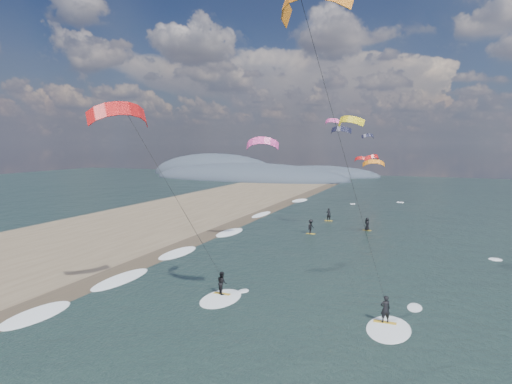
% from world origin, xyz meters
% --- Properties ---
extents(ground, '(260.00, 260.00, 0.00)m').
position_xyz_m(ground, '(0.00, 0.00, 0.00)').
color(ground, black).
rests_on(ground, ground).
extents(sand_strip, '(26.00, 240.00, 0.00)m').
position_xyz_m(sand_strip, '(-24.00, 10.00, 0.00)').
color(sand_strip, brown).
rests_on(sand_strip, ground).
extents(wet_sand_strip, '(3.00, 240.00, 0.00)m').
position_xyz_m(wet_sand_strip, '(-12.00, 10.00, 0.00)').
color(wet_sand_strip, '#382D23').
rests_on(wet_sand_strip, ground).
extents(coastal_hills, '(80.00, 41.00, 15.00)m').
position_xyz_m(coastal_hills, '(-44.84, 107.86, 0.00)').
color(coastal_hills, '#3D4756').
rests_on(coastal_hills, ground).
extents(kitesurfer_near_a, '(7.88, 9.09, 19.26)m').
position_xyz_m(kitesurfer_near_a, '(7.24, 0.39, 14.83)').
color(kitesurfer_near_a, gold).
rests_on(kitesurfer_near_a, ground).
extents(kitesurfer_near_b, '(6.78, 9.29, 14.23)m').
position_xyz_m(kitesurfer_near_b, '(-3.60, 1.75, 9.20)').
color(kitesurfer_near_b, gold).
rests_on(kitesurfer_near_b, ground).
extents(far_kitesurfers, '(7.21, 10.49, 1.83)m').
position_xyz_m(far_kitesurfers, '(0.92, 32.33, 0.89)').
color(far_kitesurfers, gold).
rests_on(far_kitesurfers, ground).
extents(bg_kite_field, '(12.92, 69.77, 9.35)m').
position_xyz_m(bg_kite_field, '(-0.76, 57.02, 11.23)').
color(bg_kite_field, '#D83F8C').
rests_on(bg_kite_field, ground).
extents(shoreline_surf, '(2.40, 79.40, 0.11)m').
position_xyz_m(shoreline_surf, '(-10.80, 14.75, 0.00)').
color(shoreline_surf, white).
rests_on(shoreline_surf, ground).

